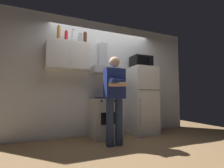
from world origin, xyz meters
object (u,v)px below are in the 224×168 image
object	(u,v)px
stove_oven	(105,117)
cooking_pot	(113,95)
bottle_soda_red	(66,37)
microwave	(141,62)
range_hood	(104,66)
refrigerator	(142,100)
bottle_liquor_amber	(59,33)
bottle_canister_steel	(80,39)
person_standing	(115,96)
bottle_vodka_clear	(73,36)
bottle_rum_dark	(85,38)
upper_cabinet	(68,56)

from	to	relation	value
stove_oven	cooking_pot	world-z (taller)	cooking_pot
cooking_pot	bottle_soda_red	distance (m)	1.60
stove_oven	microwave	world-z (taller)	microwave
range_hood	cooking_pot	size ratio (longest dim) A/B	2.75
microwave	bottle_soda_red	bearing A→B (deg)	175.57
range_hood	refrigerator	distance (m)	1.25
stove_oven	refrigerator	world-z (taller)	refrigerator
microwave	bottle_liquor_amber	world-z (taller)	bottle_liquor_amber
microwave	bottle_canister_steel	world-z (taller)	bottle_canister_steel
stove_oven	bottle_canister_steel	world-z (taller)	bottle_canister_steel
person_standing	bottle_vodka_clear	bearing A→B (deg)	131.30
refrigerator	bottle_soda_red	world-z (taller)	bottle_soda_red
refrigerator	cooking_pot	world-z (taller)	refrigerator
range_hood	refrigerator	xyz separation A→B (m)	(0.95, -0.13, -0.80)
stove_oven	bottle_rum_dark	distance (m)	1.80
range_hood	bottle_soda_red	world-z (taller)	bottle_soda_red
stove_oven	bottle_rum_dark	size ratio (longest dim) A/B	3.27
bottle_soda_red	bottle_vodka_clear	bearing A→B (deg)	-7.47
upper_cabinet	person_standing	world-z (taller)	upper_cabinet
refrigerator	microwave	size ratio (longest dim) A/B	3.33
range_hood	bottle_vodka_clear	bearing A→B (deg)	178.97
bottle_liquor_amber	bottle_canister_steel	world-z (taller)	bottle_liquor_amber
microwave	bottle_rum_dark	world-z (taller)	bottle_rum_dark
microwave	cooking_pot	size ratio (longest dim) A/B	1.76
stove_oven	bottle_liquor_amber	xyz separation A→B (m)	(-1.01, 0.10, 1.77)
person_standing	bottle_soda_red	size ratio (longest dim) A/B	6.35
refrigerator	bottle_soda_red	size ratio (longest dim) A/B	6.19
microwave	bottle_liquor_amber	bearing A→B (deg)	177.52
refrigerator	person_standing	distance (m)	1.17
microwave	cooking_pot	distance (m)	1.16
range_hood	person_standing	xyz separation A→B (m)	(-0.05, -0.73, -0.70)
cooking_pot	bottle_vodka_clear	xyz separation A→B (m)	(-0.83, 0.26, 1.26)
bottle_liquor_amber	bottle_canister_steel	bearing A→B (deg)	3.09
bottle_liquor_amber	cooking_pot	bearing A→B (deg)	-11.08
upper_cabinet	bottle_canister_steel	distance (m)	0.48
upper_cabinet	microwave	bearing A→B (deg)	-3.48
refrigerator	cooking_pot	size ratio (longest dim) A/B	5.87
bottle_vodka_clear	bottle_canister_steel	xyz separation A→B (m)	(0.15, -0.01, -0.03)
upper_cabinet	stove_oven	world-z (taller)	upper_cabinet
range_hood	bottle_liquor_amber	xyz separation A→B (m)	(-1.01, -0.02, 0.61)
stove_oven	bottle_liquor_amber	world-z (taller)	bottle_liquor_amber
range_hood	bottle_rum_dark	bearing A→B (deg)	-175.97
bottle_canister_steel	bottle_liquor_amber	bearing A→B (deg)	-176.91
microwave	bottle_rum_dark	bearing A→B (deg)	176.90
bottle_rum_dark	stove_oven	bearing A→B (deg)	-11.93
range_hood	bottle_vodka_clear	xyz separation A→B (m)	(-0.70, 0.01, 0.59)
range_hood	bottle_vodka_clear	distance (m)	0.92
refrigerator	person_standing	size ratio (longest dim) A/B	0.98
stove_oven	bottle_soda_red	xyz separation A→B (m)	(-0.85, 0.16, 1.74)
bottle_canister_steel	bottle_rum_dark	size ratio (longest dim) A/B	0.85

